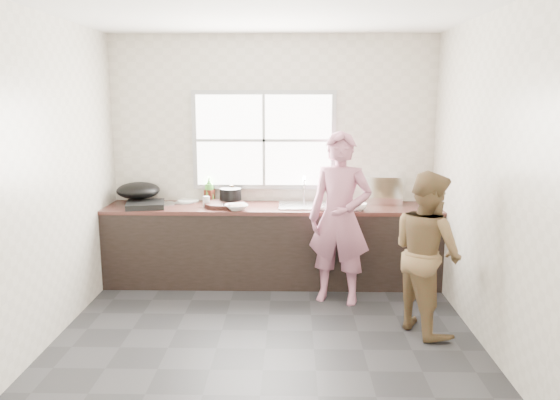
{
  "coord_description": "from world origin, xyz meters",
  "views": [
    {
      "loc": [
        0.21,
        -4.51,
        2.04
      ],
      "look_at": [
        0.1,
        0.65,
        1.05
      ],
      "focal_mm": 35.0,
      "sensor_mm": 36.0,
      "label": 1
    }
  ],
  "objects_px": {
    "burner": "(145,205)",
    "pot_lid_right": "(184,203)",
    "cutting_board": "(225,204)",
    "bowl_mince": "(237,207)",
    "bottle_green": "(209,189)",
    "bottle_brown_tall": "(209,194)",
    "woman": "(340,224)",
    "bowl_held": "(325,207)",
    "black_pot": "(231,196)",
    "glass_jar": "(206,201)",
    "wok": "(138,190)",
    "bottle_brown_short": "(232,194)",
    "plate_food": "(188,201)",
    "dish_rack": "(383,189)",
    "bowl_crabs": "(356,207)",
    "pot_lid_left": "(165,204)"
  },
  "relations": [
    {
      "from": "black_pot",
      "to": "bowl_mince",
      "type": "bearing_deg",
      "value": -73.02
    },
    {
      "from": "black_pot",
      "to": "wok",
      "type": "height_order",
      "value": "wok"
    },
    {
      "from": "burner",
      "to": "pot_lid_left",
      "type": "xyz_separation_m",
      "value": [
        0.17,
        0.17,
        -0.02
      ]
    },
    {
      "from": "bowl_held",
      "to": "glass_jar",
      "type": "relative_size",
      "value": 1.74
    },
    {
      "from": "bottle_green",
      "to": "bottle_brown_short",
      "type": "xyz_separation_m",
      "value": [
        0.26,
        0.0,
        -0.06
      ]
    },
    {
      "from": "bottle_green",
      "to": "bottle_brown_short",
      "type": "bearing_deg",
      "value": 0.0
    },
    {
      "from": "bottle_brown_short",
      "to": "pot_lid_left",
      "type": "xyz_separation_m",
      "value": [
        -0.73,
        -0.16,
        -0.08
      ]
    },
    {
      "from": "bowl_crabs",
      "to": "wok",
      "type": "relative_size",
      "value": 0.39
    },
    {
      "from": "black_pot",
      "to": "bottle_green",
      "type": "distance_m",
      "value": 0.29
    },
    {
      "from": "cutting_board",
      "to": "bowl_mince",
      "type": "distance_m",
      "value": 0.24
    },
    {
      "from": "woman",
      "to": "bowl_crabs",
      "type": "xyz_separation_m",
      "value": [
        0.2,
        0.36,
        0.09
      ]
    },
    {
      "from": "woman",
      "to": "wok",
      "type": "height_order",
      "value": "woman"
    },
    {
      "from": "bottle_green",
      "to": "bowl_crabs",
      "type": "bearing_deg",
      "value": -14.67
    },
    {
      "from": "black_pot",
      "to": "dish_rack",
      "type": "xyz_separation_m",
      "value": [
        1.69,
        0.12,
        0.06
      ]
    },
    {
      "from": "plate_food",
      "to": "pot_lid_left",
      "type": "bearing_deg",
      "value": -145.64
    },
    {
      "from": "bowl_crabs",
      "to": "dish_rack",
      "type": "bearing_deg",
      "value": 50.73
    },
    {
      "from": "burner",
      "to": "bowl_mince",
      "type": "bearing_deg",
      "value": -6.51
    },
    {
      "from": "bottle_brown_tall",
      "to": "pot_lid_right",
      "type": "bearing_deg",
      "value": -163.49
    },
    {
      "from": "wok",
      "to": "woman",
      "type": "bearing_deg",
      "value": -16.86
    },
    {
      "from": "pot_lid_right",
      "to": "bottle_brown_short",
      "type": "bearing_deg",
      "value": 9.03
    },
    {
      "from": "cutting_board",
      "to": "glass_jar",
      "type": "height_order",
      "value": "glass_jar"
    },
    {
      "from": "woman",
      "to": "plate_food",
      "type": "distance_m",
      "value": 1.82
    },
    {
      "from": "bottle_brown_short",
      "to": "dish_rack",
      "type": "height_order",
      "value": "dish_rack"
    },
    {
      "from": "bowl_crabs",
      "to": "pot_lid_right",
      "type": "distance_m",
      "value": 1.9
    },
    {
      "from": "woman",
      "to": "bowl_held",
      "type": "bearing_deg",
      "value": 127.28
    },
    {
      "from": "pot_lid_left",
      "to": "burner",
      "type": "bearing_deg",
      "value": -136.03
    },
    {
      "from": "glass_jar",
      "to": "pot_lid_right",
      "type": "height_order",
      "value": "glass_jar"
    },
    {
      "from": "bowl_mince",
      "to": "glass_jar",
      "type": "distance_m",
      "value": 0.39
    },
    {
      "from": "bowl_mince",
      "to": "bottle_brown_tall",
      "type": "relative_size",
      "value": 1.24
    },
    {
      "from": "plate_food",
      "to": "burner",
      "type": "distance_m",
      "value": 0.52
    },
    {
      "from": "cutting_board",
      "to": "glass_jar",
      "type": "xyz_separation_m",
      "value": [
        -0.2,
        -0.0,
        0.03
      ]
    },
    {
      "from": "pot_lid_right",
      "to": "glass_jar",
      "type": "bearing_deg",
      "value": -32.39
    },
    {
      "from": "bowl_held",
      "to": "plate_food",
      "type": "height_order",
      "value": "bowl_held"
    },
    {
      "from": "cutting_board",
      "to": "wok",
      "type": "relative_size",
      "value": 0.93
    },
    {
      "from": "black_pot",
      "to": "glass_jar",
      "type": "relative_size",
      "value": 2.17
    },
    {
      "from": "bowl_held",
      "to": "glass_jar",
      "type": "xyz_separation_m",
      "value": [
        -1.27,
        0.18,
        0.02
      ]
    },
    {
      "from": "wok",
      "to": "dish_rack",
      "type": "xyz_separation_m",
      "value": [
        2.72,
        0.13,
        0.0
      ]
    },
    {
      "from": "bottle_green",
      "to": "plate_food",
      "type": "bearing_deg",
      "value": -179.11
    },
    {
      "from": "dish_rack",
      "to": "glass_jar",
      "type": "bearing_deg",
      "value": -169.44
    },
    {
      "from": "bottle_brown_short",
      "to": "glass_jar",
      "type": "distance_m",
      "value": 0.36
    },
    {
      "from": "dish_rack",
      "to": "bowl_crabs",
      "type": "bearing_deg",
      "value": -126.25
    },
    {
      "from": "pot_lid_left",
      "to": "bottle_brown_tall",
      "type": "bearing_deg",
      "value": 18.49
    },
    {
      "from": "bottle_green",
      "to": "bottle_brown_tall",
      "type": "distance_m",
      "value": 0.05
    },
    {
      "from": "bottle_green",
      "to": "burner",
      "type": "xyz_separation_m",
      "value": [
        -0.64,
        -0.33,
        -0.11
      ]
    },
    {
      "from": "wok",
      "to": "pot_lid_left",
      "type": "relative_size",
      "value": 1.89
    },
    {
      "from": "burner",
      "to": "pot_lid_right",
      "type": "relative_size",
      "value": 1.76
    },
    {
      "from": "bottle_green",
      "to": "pot_lid_left",
      "type": "xyz_separation_m",
      "value": [
        -0.47,
        -0.16,
        -0.14
      ]
    },
    {
      "from": "woman",
      "to": "pot_lid_left",
      "type": "height_order",
      "value": "woman"
    },
    {
      "from": "wok",
      "to": "cutting_board",
      "type": "bearing_deg",
      "value": -7.58
    },
    {
      "from": "bottle_brown_tall",
      "to": "dish_rack",
      "type": "relative_size",
      "value": 0.47
    }
  ]
}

